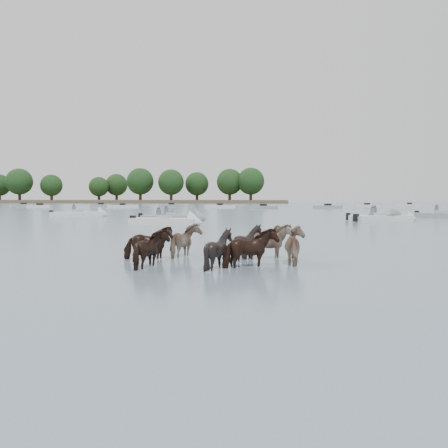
{
  "coord_description": "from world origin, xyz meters",
  "views": [
    {
      "loc": [
        3.52,
        -12.88,
        1.96
      ],
      "look_at": [
        2.12,
        2.16,
        1.1
      ],
      "focal_mm": 37.76,
      "sensor_mm": 36.0,
      "label": 1
    }
  ],
  "objects": [
    {
      "name": "shoreline",
      "position": [
        -70.0,
        150.0,
        0.5
      ],
      "size": [
        160.0,
        30.0,
        1.0
      ],
      "primitive_type": "cube",
      "color": "#4C4233",
      "rests_on": "ground"
    },
    {
      "name": "treeline",
      "position": [
        -64.16,
        148.78,
        6.74
      ],
      "size": [
        147.61,
        23.49,
        11.93
      ],
      "color": "#382619",
      "rests_on": "ground"
    },
    {
      "name": "motorboat_b",
      "position": [
        -3.06,
        19.86,
        0.23
      ],
      "size": [
        5.46,
        2.25,
        1.92
      ],
      "rotation": [
        0.0,
        0.0,
        -0.13
      ],
      "color": "silver",
      "rests_on": "ground"
    },
    {
      "name": "pony_herd",
      "position": [
        2.18,
        1.17,
        0.44
      ],
      "size": [
        6.3,
        3.97,
        1.35
      ],
      "color": "black",
      "rests_on": "ground"
    },
    {
      "name": "ground",
      "position": [
        0.0,
        0.0,
        0.0
      ],
      "size": [
        400.0,
        400.0,
        0.0
      ],
      "primitive_type": "plane",
      "color": "#4D606F",
      "rests_on": "ground"
    },
    {
      "name": "motorboat_c",
      "position": [
        13.6,
        27.34,
        0.23
      ],
      "size": [
        5.74,
        1.76,
        1.92
      ],
      "rotation": [
        0.0,
        0.0,
        -0.03
      ],
      "color": "silver",
      "rests_on": "ground"
    },
    {
      "name": "distant_flotilla",
      "position": [
        0.88,
        76.07,
        0.26
      ],
      "size": [
        99.63,
        24.67,
        0.93
      ],
      "color": "gray",
      "rests_on": "ground"
    },
    {
      "name": "motorboat_a",
      "position": [
        -3.75,
        25.89,
        0.23
      ],
      "size": [
        5.71,
        2.77,
        1.92
      ],
      "rotation": [
        0.0,
        0.0,
        0.22
      ],
      "color": "gray",
      "rests_on": "ground"
    },
    {
      "name": "motorboat_f",
      "position": [
        -14.95,
        33.5,
        0.23
      ],
      "size": [
        5.9,
        2.62,
        1.92
      ],
      "rotation": [
        0.0,
        0.0,
        0.19
      ],
      "color": "silver",
      "rests_on": "ground"
    },
    {
      "name": "motorboat_d",
      "position": [
        13.09,
        27.05,
        0.23
      ],
      "size": [
        5.34,
        4.62,
        1.92
      ],
      "rotation": [
        0.0,
        0.0,
        0.66
      ],
      "color": "silver",
      "rests_on": "ground"
    },
    {
      "name": "swimming_pony",
      "position": [
        4.06,
        14.65,
        0.1
      ],
      "size": [
        0.72,
        0.44,
        0.44
      ],
      "color": "black",
      "rests_on": "ground"
    }
  ]
}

